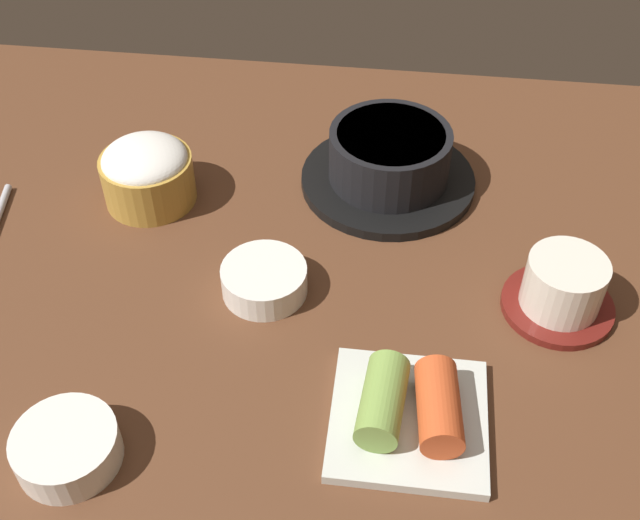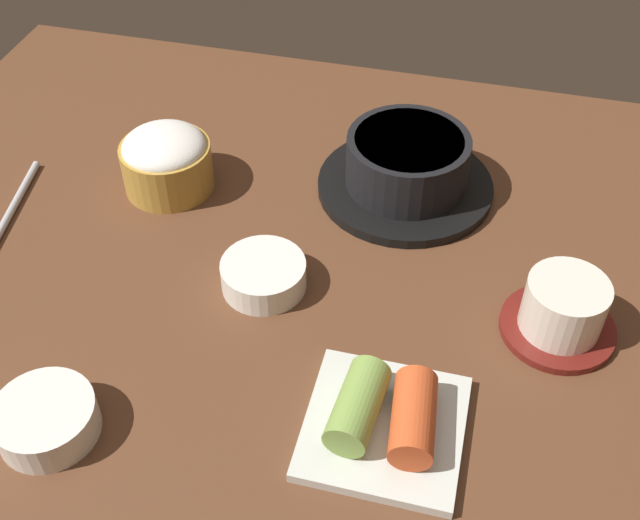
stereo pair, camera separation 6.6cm
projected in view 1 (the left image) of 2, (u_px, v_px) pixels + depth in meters
The scene contains 7 objects.
dining_table at pixel (303, 273), 78.19cm from camera, with size 100.00×76.00×2.00cm, color #56331E.
stone_pot at pixel (389, 161), 84.52cm from camera, with size 19.05×19.05×6.80cm.
rice_bowl at pixel (147, 172), 82.46cm from camera, with size 9.72×9.72×6.97cm.
tea_cup_with_saucer at pixel (563, 288), 71.51cm from camera, with size 10.41×10.41×5.93cm.
banchan_cup_center at pixel (264, 279), 74.01cm from camera, with size 8.16×8.16×2.89cm.
kimchi_plate at pixel (410, 411), 63.19cm from camera, with size 12.76×12.76×4.52cm.
side_bowl_near at pixel (67, 447), 60.86cm from camera, with size 8.27×8.27×3.09cm.
Camera 1 is at (8.55, -54.34, 56.61)cm, focal length 44.02 mm.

